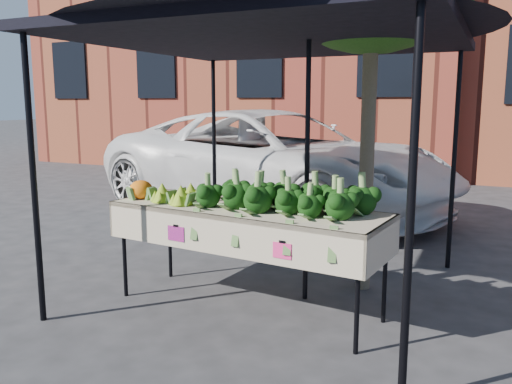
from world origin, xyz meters
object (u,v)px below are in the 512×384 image
(table, at_px, (246,258))
(vehicle, at_px, (274,23))
(canopy, at_px, (274,147))
(street_tree, at_px, (370,84))

(table, bearing_deg, vehicle, 109.83)
(canopy, xyz_separation_m, street_tree, (0.76, 0.43, 0.57))
(vehicle, xyz_separation_m, street_tree, (2.20, -2.96, -1.06))
(street_tree, bearing_deg, table, -130.20)
(canopy, height_order, street_tree, street_tree)
(table, xyz_separation_m, street_tree, (0.80, 0.94, 1.49))
(vehicle, distance_m, street_tree, 3.84)
(canopy, xyz_separation_m, vehicle, (-1.44, 3.39, 1.63))
(canopy, height_order, vehicle, vehicle)
(table, bearing_deg, street_tree, 49.80)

